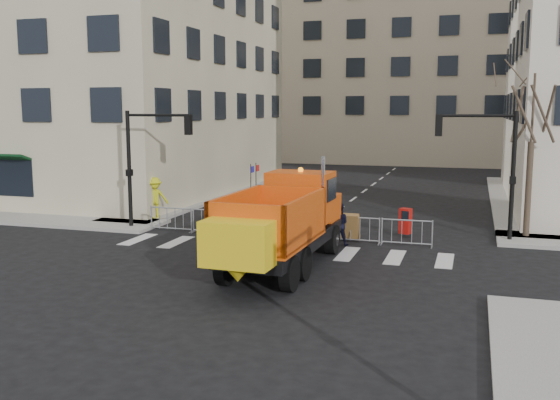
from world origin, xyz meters
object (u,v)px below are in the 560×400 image
(cop_a, at_px, (291,223))
(cop_b, at_px, (339,224))
(cop_c, at_px, (305,219))
(worker, at_px, (155,198))
(newspaper_box, at_px, (405,221))
(plow_truck, at_px, (282,221))

(cop_a, xyz_separation_m, cop_b, (1.90, 0.33, -0.02))
(cop_a, relative_size, cop_c, 0.89)
(worker, xyz_separation_m, newspaper_box, (12.19, -0.29, -0.46))
(newspaper_box, bearing_deg, cop_b, -113.66)
(worker, bearing_deg, cop_c, -57.10)
(cop_c, xyz_separation_m, newspaper_box, (3.79, 2.52, -0.30))
(plow_truck, relative_size, cop_c, 4.97)
(plow_truck, bearing_deg, cop_a, 13.62)
(newspaper_box, bearing_deg, plow_truck, -96.66)
(plow_truck, relative_size, cop_b, 5.72)
(plow_truck, xyz_separation_m, cop_b, (1.05, 4.34, -0.83))
(plow_truck, xyz_separation_m, newspaper_box, (3.45, 6.85, -1.00))
(worker, bearing_deg, cop_b, -54.53)
(plow_truck, bearing_deg, cop_b, -11.95)
(plow_truck, distance_m, worker, 11.29)
(worker, bearing_deg, plow_truck, -77.84)
(cop_a, height_order, worker, worker)
(cop_a, distance_m, worker, 8.49)
(cop_c, bearing_deg, cop_a, -37.16)
(plow_truck, xyz_separation_m, cop_a, (-0.85, 4.01, -0.81))
(cop_a, xyz_separation_m, cop_c, (0.51, 0.32, 0.11))
(plow_truck, distance_m, cop_b, 4.54)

